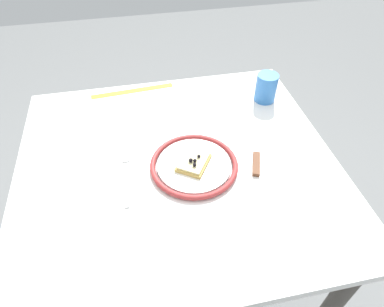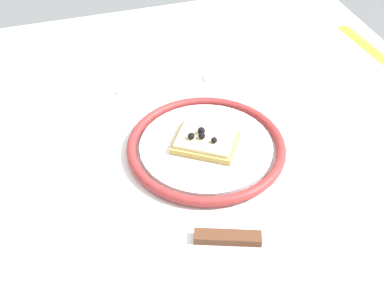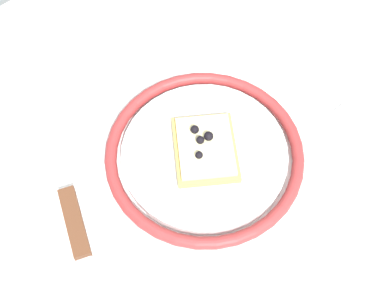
{
  "view_description": "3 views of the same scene",
  "coord_description": "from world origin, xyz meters",
  "px_view_note": "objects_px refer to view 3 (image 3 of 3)",
  "views": [
    {
      "loc": [
        -0.09,
        -0.66,
        1.48
      ],
      "look_at": [
        0.04,
        -0.01,
        0.82
      ],
      "focal_mm": 31.04,
      "sensor_mm": 36.0,
      "label": 1
    },
    {
      "loc": [
        0.62,
        -0.23,
        1.33
      ],
      "look_at": [
        0.06,
        -0.06,
        0.79
      ],
      "focal_mm": 48.27,
      "sensor_mm": 36.0,
      "label": 2
    },
    {
      "loc": [
        0.25,
        0.2,
        1.35
      ],
      "look_at": [
        0.06,
        -0.04,
        0.79
      ],
      "focal_mm": 47.25,
      "sensor_mm": 36.0,
      "label": 3
    }
  ],
  "objects_px": {
    "pizza_slice_near": "(205,148)",
    "fork": "(308,77)",
    "plate": "(204,154)",
    "knife": "(81,248)",
    "dining_table": "(238,191)"
  },
  "relations": [
    {
      "from": "knife",
      "to": "fork",
      "type": "xyz_separation_m",
      "value": [
        -0.38,
        -0.01,
        -0.0
      ]
    },
    {
      "from": "knife",
      "to": "fork",
      "type": "bearing_deg",
      "value": -179.16
    },
    {
      "from": "pizza_slice_near",
      "to": "fork",
      "type": "height_order",
      "value": "pizza_slice_near"
    },
    {
      "from": "knife",
      "to": "plate",
      "type": "bearing_deg",
      "value": -179.42
    },
    {
      "from": "dining_table",
      "to": "fork",
      "type": "height_order",
      "value": "fork"
    },
    {
      "from": "plate",
      "to": "fork",
      "type": "xyz_separation_m",
      "value": [
        -0.19,
        -0.0,
        -0.01
      ]
    },
    {
      "from": "plate",
      "to": "knife",
      "type": "height_order",
      "value": "plate"
    },
    {
      "from": "dining_table",
      "to": "knife",
      "type": "distance_m",
      "value": 0.26
    },
    {
      "from": "pizza_slice_near",
      "to": "fork",
      "type": "bearing_deg",
      "value": -179.04
    },
    {
      "from": "dining_table",
      "to": "knife",
      "type": "height_order",
      "value": "knife"
    },
    {
      "from": "plate",
      "to": "knife",
      "type": "xyz_separation_m",
      "value": [
        0.19,
        0.0,
        -0.0
      ]
    },
    {
      "from": "pizza_slice_near",
      "to": "fork",
      "type": "relative_size",
      "value": 0.61
    },
    {
      "from": "knife",
      "to": "fork",
      "type": "distance_m",
      "value": 0.38
    },
    {
      "from": "plate",
      "to": "pizza_slice_near",
      "type": "bearing_deg",
      "value": -161.31
    },
    {
      "from": "plate",
      "to": "pizza_slice_near",
      "type": "relative_size",
      "value": 2.06
    }
  ]
}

